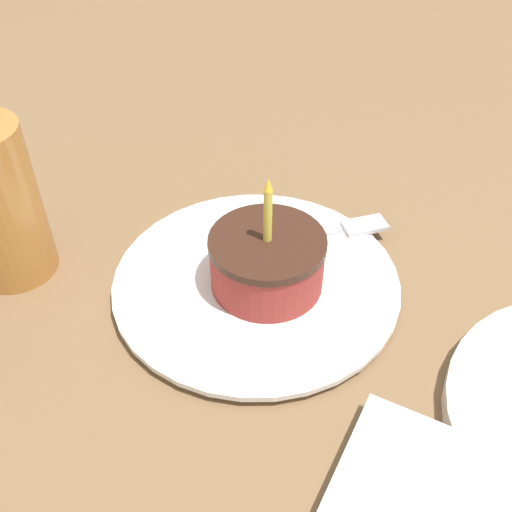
{
  "coord_description": "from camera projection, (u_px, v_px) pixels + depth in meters",
  "views": [
    {
      "loc": [
        -0.19,
        0.37,
        0.4
      ],
      "look_at": [
        0.0,
        0.01,
        0.04
      ],
      "focal_mm": 42.0,
      "sensor_mm": 36.0,
      "label": 1
    }
  ],
  "objects": [
    {
      "name": "plate",
      "position": [
        256.0,
        282.0,
        0.57
      ],
      "size": [
        0.27,
        0.27,
        0.01
      ],
      "color": "white",
      "rests_on": "ground_plane"
    },
    {
      "name": "cake_slice",
      "position": [
        267.0,
        261.0,
        0.54
      ],
      "size": [
        0.11,
        0.11,
        0.12
      ],
      "color": "#99332D",
      "rests_on": "plate"
    },
    {
      "name": "fork",
      "position": [
        321.0,
        234.0,
        0.61
      ],
      "size": [
        0.13,
        0.13,
        0.0
      ],
      "color": "silver",
      "rests_on": "plate"
    },
    {
      "name": "ground_plane",
      "position": [
        260.0,
        297.0,
        0.59
      ],
      "size": [
        2.4,
        2.4,
        0.04
      ],
      "color": "brown",
      "rests_on": "ground"
    }
  ]
}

